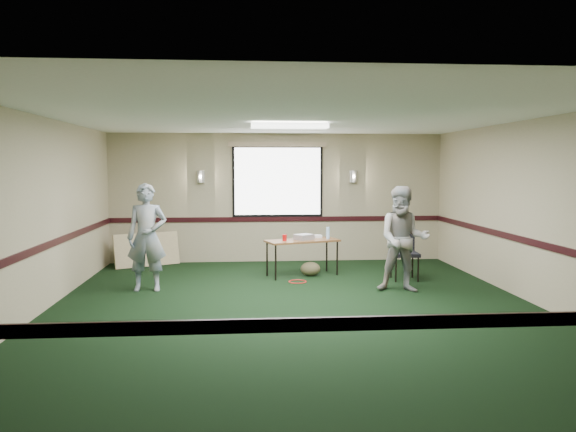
{
  "coord_description": "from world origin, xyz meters",
  "views": [
    {
      "loc": [
        -0.74,
        -7.8,
        2.0
      ],
      "look_at": [
        0.0,
        1.3,
        1.2
      ],
      "focal_mm": 35.0,
      "sensor_mm": 36.0,
      "label": 1
    }
  ],
  "objects": [
    {
      "name": "water_bottle",
      "position": [
        0.84,
        2.47,
        0.78
      ],
      "size": [
        0.07,
        0.07,
        0.22
      ],
      "primitive_type": "cylinder",
      "color": "#96C5F5",
      "rests_on": "folding_table"
    },
    {
      "name": "person_right",
      "position": [
        1.82,
        0.92,
        0.85
      ],
      "size": [
        0.96,
        0.83,
        1.7
      ],
      "primitive_type": "imported",
      "rotation": [
        0.0,
        0.0,
        -0.25
      ],
      "color": "#6788A1",
      "rests_on": "ground"
    },
    {
      "name": "folded_table",
      "position": [
        -2.67,
        3.6,
        0.34
      ],
      "size": [
        1.26,
        0.78,
        0.67
      ],
      "primitive_type": "cube",
      "rotation": [
        -0.21,
        0.0,
        0.48
      ],
      "color": "tan",
      "rests_on": "ground"
    },
    {
      "name": "game_console",
      "position": [
        0.65,
        2.65,
        0.69
      ],
      "size": [
        0.21,
        0.17,
        0.05
      ],
      "primitive_type": "cube",
      "rotation": [
        0.0,
        0.0,
        0.02
      ],
      "color": "silver",
      "rests_on": "folding_table"
    },
    {
      "name": "ground",
      "position": [
        0.0,
        0.0,
        0.0
      ],
      "size": [
        8.0,
        8.0,
        0.0
      ],
      "primitive_type": "plane",
      "color": "black",
      "rests_on": "ground"
    },
    {
      "name": "duffel_bag",
      "position": [
        0.5,
        2.32,
        0.13
      ],
      "size": [
        0.39,
        0.3,
        0.26
      ],
      "primitive_type": "ellipsoid",
      "rotation": [
        0.0,
        0.0,
        0.08
      ],
      "color": "#4D4A2C",
      "rests_on": "ground"
    },
    {
      "name": "person_left",
      "position": [
        -2.28,
        1.34,
        0.87
      ],
      "size": [
        0.64,
        0.42,
        1.74
      ],
      "primitive_type": "imported",
      "rotation": [
        0.0,
        0.0,
        -0.0
      ],
      "color": "#41658F",
      "rests_on": "ground"
    },
    {
      "name": "cable_coil",
      "position": [
        0.21,
        1.79,
        0.01
      ],
      "size": [
        0.35,
        0.35,
        0.02
      ],
      "primitive_type": "torus",
      "rotation": [
        0.0,
        0.0,
        -0.12
      ],
      "color": "red",
      "rests_on": "ground"
    },
    {
      "name": "red_cup",
      "position": [
        0.01,
        2.24,
        0.72
      ],
      "size": [
        0.08,
        0.08,
        0.12
      ],
      "primitive_type": "cylinder",
      "color": "#AF0B0B",
      "rests_on": "folding_table"
    },
    {
      "name": "conference_chair",
      "position": [
        2.12,
        1.92,
        0.56
      ],
      "size": [
        0.48,
        0.5,
        0.95
      ],
      "rotation": [
        0.0,
        0.0,
        -0.05
      ],
      "color": "black",
      "rests_on": "ground"
    },
    {
      "name": "folding_table",
      "position": [
        0.35,
        2.36,
        0.62
      ],
      "size": [
        1.43,
        0.92,
        0.67
      ],
      "rotation": [
        0.0,
        0.0,
        0.32
      ],
      "color": "brown",
      "rests_on": "ground"
    },
    {
      "name": "projector",
      "position": [
        0.38,
        2.36,
        0.72
      ],
      "size": [
        0.4,
        0.39,
        0.1
      ],
      "primitive_type": "cube",
      "rotation": [
        0.0,
        0.0,
        0.64
      ],
      "color": "#9999A1",
      "rests_on": "folding_table"
    },
    {
      "name": "room_shell",
      "position": [
        0.0,
        2.12,
        1.58
      ],
      "size": [
        8.0,
        8.02,
        8.0
      ],
      "color": "tan",
      "rests_on": "ground"
    }
  ]
}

